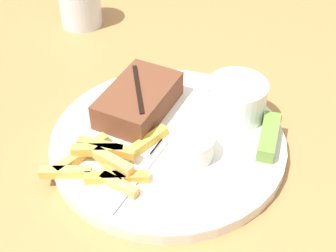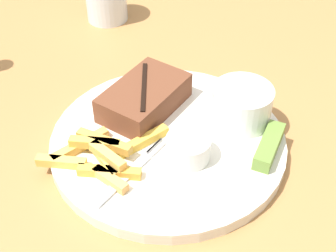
{
  "view_description": "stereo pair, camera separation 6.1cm",
  "coord_description": "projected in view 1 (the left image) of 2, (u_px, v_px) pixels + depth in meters",
  "views": [
    {
      "loc": [
        -0.37,
        -0.27,
        1.22
      ],
      "look_at": [
        0.0,
        0.0,
        0.81
      ],
      "focal_mm": 50.0,
      "sensor_mm": 36.0,
      "label": 1
    },
    {
      "loc": [
        -0.33,
        -0.31,
        1.22
      ],
      "look_at": [
        0.0,
        0.0,
        0.81
      ],
      "focal_mm": 50.0,
      "sensor_mm": 36.0,
      "label": 2
    }
  ],
  "objects": [
    {
      "name": "drinking_glass",
      "position": [
        80.0,
        2.0,
        0.86
      ],
      "size": [
        0.08,
        0.08,
        0.09
      ],
      "color": "silver",
      "rests_on": "dining_table"
    },
    {
      "name": "fork_utensil",
      "position": [
        136.0,
        177.0,
        0.57
      ],
      "size": [
        0.13,
        0.03,
        0.0
      ],
      "rotation": [
        0.0,
        0.0,
        6.42
      ],
      "color": "#B7B7BC",
      "rests_on": "dinner_plate"
    },
    {
      "name": "steak_portion",
      "position": [
        139.0,
        100.0,
        0.65
      ],
      "size": [
        0.14,
        0.1,
        0.04
      ],
      "color": "brown",
      "rests_on": "dinner_plate"
    },
    {
      "name": "pickle_spear",
      "position": [
        269.0,
        137.0,
        0.61
      ],
      "size": [
        0.08,
        0.05,
        0.02
      ],
      "color": "olive",
      "rests_on": "dinner_plate"
    },
    {
      "name": "dipping_sauce_cup",
      "position": [
        192.0,
        145.0,
        0.59
      ],
      "size": [
        0.06,
        0.06,
        0.03
      ],
      "color": "silver",
      "rests_on": "dinner_plate"
    },
    {
      "name": "fries_pile",
      "position": [
        106.0,
        160.0,
        0.58
      ],
      "size": [
        0.16,
        0.12,
        0.02
      ],
      "color": "#EDA758",
      "rests_on": "dinner_plate"
    },
    {
      "name": "dining_table",
      "position": [
        168.0,
        187.0,
        0.69
      ],
      "size": [
        1.13,
        1.17,
        0.77
      ],
      "color": "#A87542",
      "rests_on": "ground_plane"
    },
    {
      "name": "dinner_plate",
      "position": [
        168.0,
        142.0,
        0.63
      ],
      "size": [
        0.31,
        0.31,
        0.02
      ],
      "color": "silver",
      "rests_on": "dining_table"
    },
    {
      "name": "coleslaw_cup",
      "position": [
        237.0,
        97.0,
        0.64
      ],
      "size": [
        0.08,
        0.08,
        0.05
      ],
      "color": "white",
      "rests_on": "dinner_plate"
    }
  ]
}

